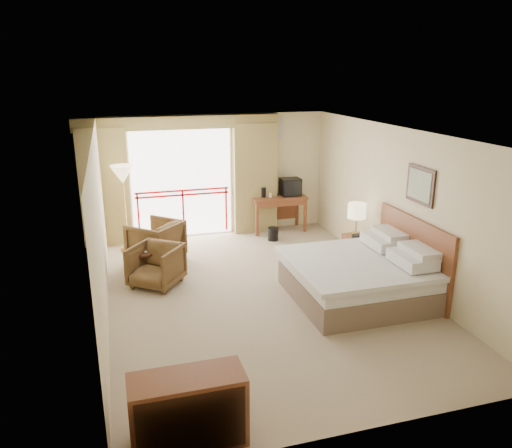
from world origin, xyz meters
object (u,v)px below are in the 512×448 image
object	(u,v)px
nightstand	(356,250)
desk	(277,203)
side_table	(144,260)
bed	(360,277)
armchair_far	(157,261)
tv	(291,187)
dresser	(188,410)
table_lamp	(357,211)
wastebasket	(273,234)
armchair_near	(157,285)
floor_lamp	(122,178)

from	to	relation	value
nightstand	desk	xyz separation A→B (m)	(-0.78, 2.46, 0.36)
nightstand	side_table	bearing A→B (deg)	171.69
bed	armchair_far	xyz separation A→B (m)	(-3.05, 2.64, -0.38)
nightstand	tv	bearing A→B (deg)	99.36
bed	side_table	world-z (taller)	bed
dresser	table_lamp	bearing A→B (deg)	46.57
wastebasket	armchair_near	xyz separation A→B (m)	(-2.71, -1.72, -0.15)
dresser	tv	bearing A→B (deg)	62.49
wastebasket	dresser	xyz separation A→B (m)	(-2.77, -5.73, 0.24)
nightstand	desk	world-z (taller)	desk
table_lamp	wastebasket	size ratio (longest dim) A/B	2.09
desk	armchair_near	xyz separation A→B (m)	(-3.04, -2.42, -0.64)
bed	wastebasket	xyz separation A→B (m)	(-0.45, 3.17, -0.23)
tv	wastebasket	size ratio (longest dim) A/B	1.53
floor_lamp	bed	bearing A→B (deg)	-43.68
armchair_near	floor_lamp	distance (m)	2.53
armchair_far	floor_lamp	bearing A→B (deg)	-102.13
wastebasket	nightstand	bearing A→B (deg)	-57.75
bed	floor_lamp	bearing A→B (deg)	136.32
side_table	wastebasket	bearing A→B (deg)	24.56
desk	floor_lamp	size ratio (longest dim) A/B	0.71
desk	armchair_far	bearing A→B (deg)	-160.66
table_lamp	tv	bearing A→B (deg)	101.63
bed	tv	world-z (taller)	tv
table_lamp	tv	xyz separation A→B (m)	(-0.48, 2.35, -0.01)
bed	armchair_near	world-z (taller)	bed
desk	bed	bearing A→B (deg)	-91.67
desk	armchair_far	world-z (taller)	desk
armchair_far	armchair_near	bearing A→B (deg)	38.64
bed	floor_lamp	size ratio (longest dim) A/B	1.18
wastebasket	tv	bearing A→B (deg)	45.82
wastebasket	floor_lamp	xyz separation A→B (m)	(-3.12, 0.24, 1.40)
bed	table_lamp	xyz separation A→B (m)	(0.66, 1.46, 0.67)
floor_lamp	nightstand	bearing A→B (deg)	-25.31
wastebasket	armchair_far	distance (m)	2.66
armchair_near	dresser	xyz separation A→B (m)	(-0.06, -4.02, 0.38)
tv	armchair_near	bearing A→B (deg)	-130.22
tv	table_lamp	bearing A→B (deg)	-63.89
bed	armchair_far	size ratio (longest dim) A/B	2.37
nightstand	side_table	world-z (taller)	nightstand
table_lamp	armchair_far	xyz separation A→B (m)	(-3.71, 1.18, -1.04)
tv	nightstand	bearing A→B (deg)	-64.12
floor_lamp	dresser	xyz separation A→B (m)	(0.35, -5.98, -1.16)
wastebasket	dresser	size ratio (longest dim) A/B	0.25
nightstand	wastebasket	bearing A→B (deg)	120.21
side_table	nightstand	bearing A→B (deg)	-6.27
table_lamp	side_table	xyz separation A→B (m)	(-4.00, 0.39, -0.69)
armchair_far	side_table	world-z (taller)	side_table
bed	nightstand	world-z (taller)	bed
armchair_near	side_table	world-z (taller)	side_table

